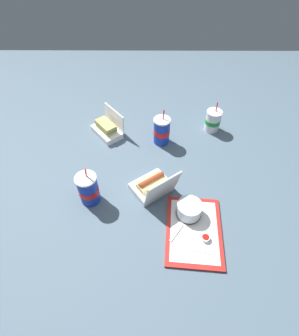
% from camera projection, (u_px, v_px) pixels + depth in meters
% --- Properties ---
extents(ground_plane, '(3.20, 3.20, 0.00)m').
position_uv_depth(ground_plane, '(158.00, 176.00, 1.47)').
color(ground_plane, '#4C6070').
extents(food_tray, '(0.39, 0.29, 0.01)m').
position_uv_depth(food_tray, '(194.00, 231.00, 1.24)').
color(food_tray, red).
rests_on(food_tray, ground_plane).
extents(cake_container, '(0.12, 0.12, 0.07)m').
position_uv_depth(cake_container, '(189.00, 210.00, 1.26)').
color(cake_container, black).
rests_on(cake_container, food_tray).
extents(ketchup_cup, '(0.04, 0.04, 0.02)m').
position_uv_depth(ketchup_cup, '(205.00, 238.00, 1.19)').
color(ketchup_cup, white).
rests_on(ketchup_cup, food_tray).
extents(napkin_stack, '(0.12, 0.12, 0.00)m').
position_uv_depth(napkin_stack, '(204.00, 242.00, 1.19)').
color(napkin_stack, white).
rests_on(napkin_stack, food_tray).
extents(plastic_fork, '(0.10, 0.07, 0.00)m').
position_uv_depth(plastic_fork, '(176.00, 233.00, 1.22)').
color(plastic_fork, white).
rests_on(plastic_fork, food_tray).
extents(clamshell_hotdog_left, '(0.27, 0.27, 0.19)m').
position_uv_depth(clamshell_hotdog_left, '(153.00, 186.00, 1.37)').
color(clamshell_hotdog_left, white).
rests_on(clamshell_hotdog_left, ground_plane).
extents(clamshell_sandwich_front, '(0.24, 0.23, 0.16)m').
position_uv_depth(clamshell_sandwich_front, '(107.00, 129.00, 1.68)').
color(clamshell_sandwich_front, white).
rests_on(clamshell_sandwich_front, ground_plane).
extents(soda_cup_center, '(0.10, 0.10, 0.23)m').
position_uv_depth(soda_cup_center, '(162.00, 131.00, 1.60)').
color(soda_cup_center, '#1938B7').
rests_on(soda_cup_center, ground_plane).
extents(soda_cup_corner, '(0.11, 0.11, 0.24)m').
position_uv_depth(soda_cup_corner, '(88.00, 189.00, 1.30)').
color(soda_cup_corner, '#1938B7').
rests_on(soda_cup_corner, ground_plane).
extents(soda_cup_back, '(0.10, 0.10, 0.20)m').
position_uv_depth(soda_cup_back, '(213.00, 121.00, 1.69)').
color(soda_cup_back, white).
rests_on(soda_cup_back, ground_plane).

